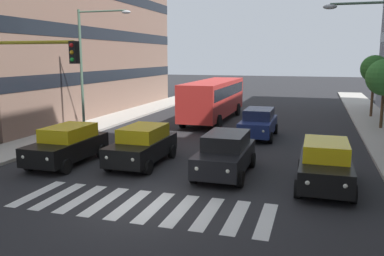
{
  "coord_description": "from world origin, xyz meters",
  "views": [
    {
      "loc": [
        -5.28,
        11.52,
        4.83
      ],
      "look_at": [
        -0.11,
        -5.26,
        1.7
      ],
      "focal_mm": 37.81,
      "sensor_mm": 36.0,
      "label": 1
    }
  ],
  "objects_px": {
    "bus_behind_traffic": "(214,96)",
    "street_lamp_right": "(89,58)",
    "car_2": "(142,145)",
    "street_tree_3": "(374,69)",
    "car_0": "(325,164)",
    "car_3": "(67,144)",
    "car_row2_0": "(258,123)",
    "car_1": "(225,153)"
  },
  "relations": [
    {
      "from": "car_row2_0",
      "to": "street_lamp_right",
      "type": "bearing_deg",
      "value": 11.73
    },
    {
      "from": "car_1",
      "to": "bus_behind_traffic",
      "type": "xyz_separation_m",
      "value": [
        3.93,
        -13.64,
        0.97
      ]
    },
    {
      "from": "car_2",
      "to": "car_1",
      "type": "bearing_deg",
      "value": 173.04
    },
    {
      "from": "car_0",
      "to": "car_3",
      "type": "xyz_separation_m",
      "value": [
        11.1,
        -0.1,
        0.0
      ]
    },
    {
      "from": "street_lamp_right",
      "to": "car_3",
      "type": "bearing_deg",
      "value": 112.0
    },
    {
      "from": "street_tree_3",
      "to": "bus_behind_traffic",
      "type": "bearing_deg",
      "value": 22.51
    },
    {
      "from": "car_0",
      "to": "car_2",
      "type": "bearing_deg",
      "value": -7.41
    },
    {
      "from": "car_1",
      "to": "bus_behind_traffic",
      "type": "relative_size",
      "value": 0.42
    },
    {
      "from": "car_0",
      "to": "car_3",
      "type": "distance_m",
      "value": 11.1
    },
    {
      "from": "car_1",
      "to": "car_row2_0",
      "type": "xyz_separation_m",
      "value": [
        -0.21,
        -8.15,
        0.0
      ]
    },
    {
      "from": "street_lamp_right",
      "to": "street_tree_3",
      "type": "height_order",
      "value": "street_lamp_right"
    },
    {
      "from": "car_0",
      "to": "car_row2_0",
      "type": "bearing_deg",
      "value": -67.06
    },
    {
      "from": "car_1",
      "to": "street_lamp_right",
      "type": "height_order",
      "value": "street_lamp_right"
    },
    {
      "from": "street_tree_3",
      "to": "car_0",
      "type": "bearing_deg",
      "value": 78.84
    },
    {
      "from": "bus_behind_traffic",
      "to": "street_lamp_right",
      "type": "bearing_deg",
      "value": 52.06
    },
    {
      "from": "car_2",
      "to": "street_tree_3",
      "type": "xyz_separation_m",
      "value": [
        -11.56,
        -17.95,
        2.95
      ]
    },
    {
      "from": "car_1",
      "to": "car_2",
      "type": "height_order",
      "value": "same"
    },
    {
      "from": "car_row2_0",
      "to": "street_tree_3",
      "type": "distance_m",
      "value": 13.02
    },
    {
      "from": "car_2",
      "to": "bus_behind_traffic",
      "type": "distance_m",
      "value": 13.2
    },
    {
      "from": "car_2",
      "to": "street_lamp_right",
      "type": "bearing_deg",
      "value": -43.37
    },
    {
      "from": "car_0",
      "to": "car_1",
      "type": "relative_size",
      "value": 1.0
    },
    {
      "from": "car_2",
      "to": "street_tree_3",
      "type": "height_order",
      "value": "street_tree_3"
    },
    {
      "from": "car_2",
      "to": "car_row2_0",
      "type": "height_order",
      "value": "same"
    },
    {
      "from": "car_1",
      "to": "street_tree_3",
      "type": "xyz_separation_m",
      "value": [
        -7.63,
        -18.43,
        2.95
      ]
    },
    {
      "from": "street_lamp_right",
      "to": "car_0",
      "type": "bearing_deg",
      "value": 154.32
    },
    {
      "from": "street_lamp_right",
      "to": "car_1",
      "type": "bearing_deg",
      "value": 148.35
    },
    {
      "from": "car_row2_0",
      "to": "street_tree_3",
      "type": "height_order",
      "value": "street_tree_3"
    },
    {
      "from": "car_3",
      "to": "car_row2_0",
      "type": "bearing_deg",
      "value": -130.84
    },
    {
      "from": "street_lamp_right",
      "to": "street_tree_3",
      "type": "bearing_deg",
      "value": -144.7
    },
    {
      "from": "car_2",
      "to": "car_0",
      "type": "bearing_deg",
      "value": 172.59
    },
    {
      "from": "car_1",
      "to": "bus_behind_traffic",
      "type": "height_order",
      "value": "bus_behind_traffic"
    },
    {
      "from": "car_2",
      "to": "car_row2_0",
      "type": "relative_size",
      "value": 1.0
    },
    {
      "from": "street_lamp_right",
      "to": "car_2",
      "type": "bearing_deg",
      "value": 136.63
    },
    {
      "from": "car_row2_0",
      "to": "street_lamp_right",
      "type": "xyz_separation_m",
      "value": [
        10.05,
        2.09,
        3.85
      ]
    },
    {
      "from": "car_0",
      "to": "car_3",
      "type": "bearing_deg",
      "value": -0.51
    },
    {
      "from": "car_0",
      "to": "bus_behind_traffic",
      "type": "distance_m",
      "value": 16.22
    },
    {
      "from": "car_1",
      "to": "car_2",
      "type": "distance_m",
      "value": 3.96
    },
    {
      "from": "car_1",
      "to": "car_3",
      "type": "xyz_separation_m",
      "value": [
        7.21,
        0.44,
        0.0
      ]
    },
    {
      "from": "car_1",
      "to": "street_tree_3",
      "type": "height_order",
      "value": "street_tree_3"
    },
    {
      "from": "car_0",
      "to": "bus_behind_traffic",
      "type": "bearing_deg",
      "value": -61.13
    },
    {
      "from": "bus_behind_traffic",
      "to": "street_lamp_right",
      "type": "relative_size",
      "value": 1.41
    },
    {
      "from": "street_tree_3",
      "to": "car_3",
      "type": "bearing_deg",
      "value": 51.81
    }
  ]
}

